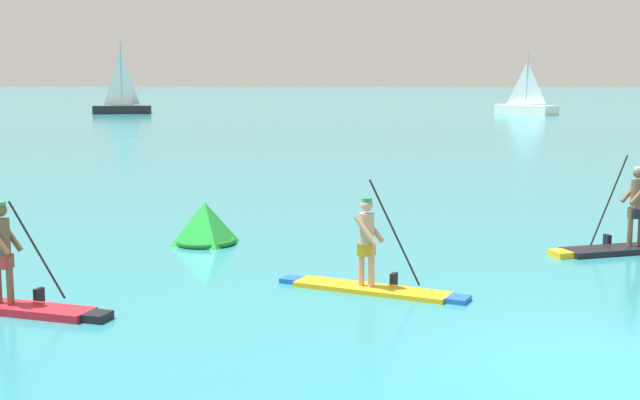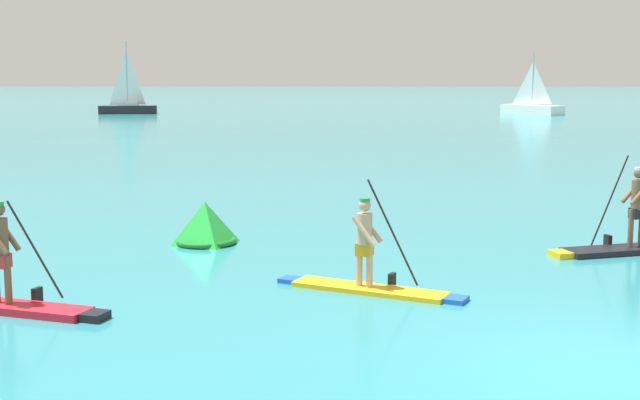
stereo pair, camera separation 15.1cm
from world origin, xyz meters
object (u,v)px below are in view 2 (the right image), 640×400
Objects in this scene: paddleboarder_near_left at (8,289)px; paddleboarder_far_right at (627,237)px; paddleboarder_mid_center at (369,270)px; sailboat_left_horizon at (128,104)px; race_marker_buoy at (205,226)px; sailboat_right_horizon at (532,107)px.

paddleboarder_near_left is 1.01× the size of paddleboarder_far_right.
sailboat_left_horizon reaches higher than paddleboarder_mid_center.
race_marker_buoy is at bearing 155.11° from paddleboarder_mid_center.
sailboat_left_horizon is (-19.39, 63.88, 0.49)m from paddleboarder_mid_center.
sailboat_right_horizon reaches higher than paddleboarder_near_left.
paddleboarder_far_right is (11.17, 4.68, -0.02)m from paddleboarder_near_left.
race_marker_buoy is (2.27, 5.47, 0.05)m from paddleboarder_near_left.
sailboat_left_horizon is at bearing 132.28° from paddleboarder_mid_center.
paddleboarder_far_right is at bearing -45.63° from sailboat_right_horizon.
sailboat_left_horizon is at bearing 119.59° from paddleboarder_near_left.
sailboat_right_horizon is (16.87, 63.71, 0.26)m from paddleboarder_mid_center.
sailboat_right_horizon is (22.56, 65.06, 0.28)m from paddleboarder_near_left.
sailboat_left_horizon is (-15.97, 59.75, 0.45)m from race_marker_buoy.
paddleboarder_mid_center is 5.36m from race_marker_buoy.
paddleboarder_near_left is 0.57× the size of sailboat_right_horizon.
sailboat_right_horizon is at bearing 100.56° from paddleboarder_mid_center.
paddleboarder_mid_center is (5.70, 1.34, 0.02)m from paddleboarder_near_left.
paddleboarder_near_left is at bearing -141.35° from paddleboarder_mid_center.
race_marker_buoy is at bearing 85.16° from paddleboarder_near_left.
paddleboarder_near_left is 5.92m from race_marker_buoy.
paddleboarder_near_left is 2.27× the size of race_marker_buoy.
sailboat_left_horizon is 36.26m from sailboat_right_horizon.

